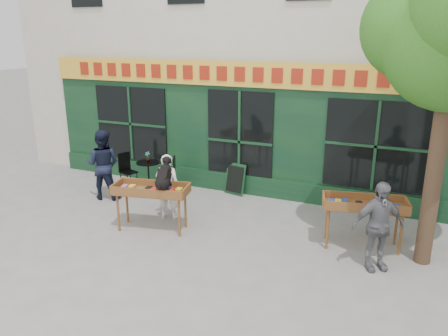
{
  "coord_description": "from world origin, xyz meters",
  "views": [
    {
      "loc": [
        3.81,
        -7.51,
        3.89
      ],
      "look_at": [
        0.36,
        0.5,
        1.22
      ],
      "focal_mm": 35.0,
      "sensor_mm": 36.0,
      "label": 1
    }
  ],
  "objects_px": {
    "dog": "(164,173)",
    "woman": "(168,187)",
    "book_cart_center": "(151,192)",
    "bistro_table": "(148,170)",
    "book_cart_right": "(364,206)",
    "man_right": "(378,226)",
    "man_left": "(103,164)"
  },
  "relations": [
    {
      "from": "book_cart_center",
      "to": "bistro_table",
      "type": "relative_size",
      "value": 2.1
    },
    {
      "from": "book_cart_center",
      "to": "book_cart_right",
      "type": "bearing_deg",
      "value": 0.88
    },
    {
      "from": "woman",
      "to": "man_right",
      "type": "xyz_separation_m",
      "value": [
        4.38,
        -0.49,
        0.06
      ]
    },
    {
      "from": "book_cart_center",
      "to": "dog",
      "type": "relative_size",
      "value": 2.66
    },
    {
      "from": "man_right",
      "to": "man_left",
      "type": "bearing_deg",
      "value": 139.32
    },
    {
      "from": "book_cart_right",
      "to": "man_right",
      "type": "relative_size",
      "value": 1.01
    },
    {
      "from": "man_left",
      "to": "man_right",
      "type": "bearing_deg",
      "value": 156.7
    },
    {
      "from": "dog",
      "to": "woman",
      "type": "relative_size",
      "value": 0.41
    },
    {
      "from": "man_left",
      "to": "book_cart_right",
      "type": "bearing_deg",
      "value": 163.22
    },
    {
      "from": "dog",
      "to": "man_right",
      "type": "xyz_separation_m",
      "value": [
        4.03,
        0.21,
        -0.5
      ]
    },
    {
      "from": "book_cart_center",
      "to": "bistro_table",
      "type": "distance_m",
      "value": 2.45
    },
    {
      "from": "book_cart_center",
      "to": "woman",
      "type": "relative_size",
      "value": 1.09
    },
    {
      "from": "book_cart_center",
      "to": "man_left",
      "type": "relative_size",
      "value": 0.92
    },
    {
      "from": "man_right",
      "to": "man_left",
      "type": "height_order",
      "value": "man_left"
    },
    {
      "from": "dog",
      "to": "bistro_table",
      "type": "distance_m",
      "value": 2.78
    },
    {
      "from": "woman",
      "to": "bistro_table",
      "type": "distance_m",
      "value": 1.94
    },
    {
      "from": "bistro_table",
      "to": "dog",
      "type": "bearing_deg",
      "value": -50.05
    },
    {
      "from": "dog",
      "to": "book_cart_center",
      "type": "bearing_deg",
      "value": 160.19
    },
    {
      "from": "book_cart_center",
      "to": "woman",
      "type": "xyz_separation_m",
      "value": [
        0.0,
        0.65,
        -0.09
      ]
    },
    {
      "from": "woman",
      "to": "book_cart_right",
      "type": "distance_m",
      "value": 4.09
    },
    {
      "from": "dog",
      "to": "bistro_table",
      "type": "height_order",
      "value": "dog"
    },
    {
      "from": "woman",
      "to": "book_cart_center",
      "type": "bearing_deg",
      "value": 78.32
    },
    {
      "from": "book_cart_center",
      "to": "man_right",
      "type": "height_order",
      "value": "man_right"
    },
    {
      "from": "woman",
      "to": "book_cart_right",
      "type": "bearing_deg",
      "value": 171.95
    },
    {
      "from": "dog",
      "to": "book_cart_right",
      "type": "height_order",
      "value": "dog"
    },
    {
      "from": "dog",
      "to": "woman",
      "type": "height_order",
      "value": "dog"
    },
    {
      "from": "book_cart_right",
      "to": "man_left",
      "type": "relative_size",
      "value": 0.93
    },
    {
      "from": "book_cart_center",
      "to": "dog",
      "type": "distance_m",
      "value": 0.59
    },
    {
      "from": "book_cart_right",
      "to": "man_right",
      "type": "distance_m",
      "value": 0.81
    },
    {
      "from": "woman",
      "to": "bistro_table",
      "type": "relative_size",
      "value": 1.92
    },
    {
      "from": "man_left",
      "to": "book_cart_center",
      "type": "bearing_deg",
      "value": 136.96
    },
    {
      "from": "dog",
      "to": "bistro_table",
      "type": "xyz_separation_m",
      "value": [
        -1.72,
        2.06,
        -0.75
      ]
    }
  ]
}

